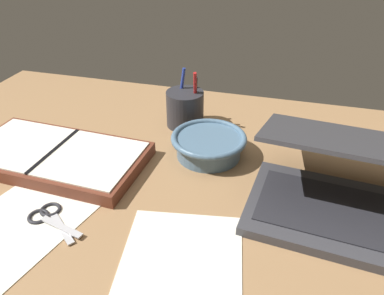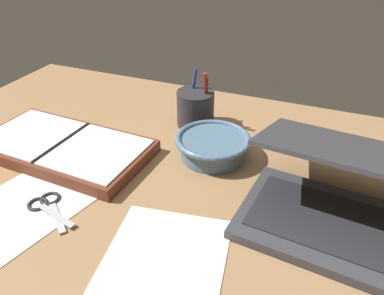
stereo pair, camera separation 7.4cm
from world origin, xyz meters
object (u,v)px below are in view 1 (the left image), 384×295
Objects in this scene: planner at (56,156)px; scissors at (48,216)px; pen_cup at (185,108)px; bowl at (209,144)px; laptop at (344,189)px.

scissors is (8.60, -16.16, -1.20)cm from planner.
planner is at bearing -133.34° from pen_cup.
bowl is 1.39× the size of scissors.
bowl is 15.51cm from pen_cup.
planner is (-22.63, -23.98, -3.10)cm from pen_cup.
planner is 18.35cm from scissors.
laptop reaches higher than scissors.
pen_cup reaches higher than scissors.
laptop reaches higher than pen_cup.
pen_cup is 0.38× the size of planner.
planner is (-59.18, -0.13, -3.32)cm from laptop.
bowl is at bearing -53.86° from pen_cup.
pen_cup is 42.74cm from scissors.
pen_cup is at bearing 126.14° from bowl.
pen_cup is 1.23× the size of scissors.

